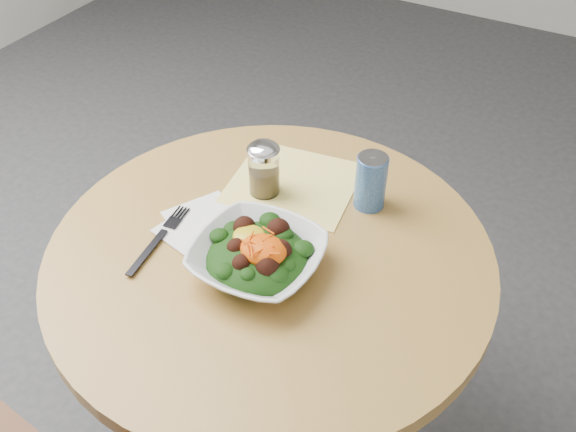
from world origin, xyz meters
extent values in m
cylinder|color=black|center=(0.00, 0.00, 0.35)|extent=(0.10, 0.10, 0.71)
cylinder|color=#C29646|center=(0.00, 0.00, 0.73)|extent=(0.90, 0.90, 0.04)
cube|color=yellow|center=(-0.06, 0.21, 0.75)|extent=(0.30, 0.28, 0.00)
cube|color=white|center=(-0.17, 0.01, 0.75)|extent=(0.19, 0.19, 0.00)
cube|color=white|center=(-0.16, -0.02, 0.75)|extent=(0.17, 0.17, 0.00)
imported|color=silver|center=(0.01, -0.06, 0.78)|extent=(0.25, 0.25, 0.06)
ellipsoid|color=black|center=(0.01, -0.06, 0.78)|extent=(0.20, 0.20, 0.07)
ellipsoid|color=gold|center=(-0.02, -0.04, 0.81)|extent=(0.06, 0.06, 0.02)
ellipsoid|color=#FC6705|center=(0.02, -0.06, 0.81)|extent=(0.09, 0.08, 0.04)
cube|color=black|center=(-0.20, -0.13, 0.76)|extent=(0.03, 0.14, 0.00)
cube|color=black|center=(-0.22, -0.02, 0.76)|extent=(0.04, 0.08, 0.00)
cylinder|color=silver|center=(-0.10, 0.15, 0.80)|extent=(0.07, 0.07, 0.10)
cylinder|color=#A7834E|center=(-0.10, 0.15, 0.78)|extent=(0.06, 0.06, 0.06)
cylinder|color=white|center=(-0.10, 0.15, 0.86)|extent=(0.07, 0.07, 0.01)
ellipsoid|color=white|center=(-0.10, 0.15, 0.87)|extent=(0.07, 0.07, 0.03)
cylinder|color=#0D3396|center=(0.12, 0.23, 0.81)|extent=(0.07, 0.07, 0.12)
cylinder|color=silver|center=(0.12, 0.23, 0.87)|extent=(0.06, 0.06, 0.00)
cube|color=silver|center=(0.11, 0.23, 0.88)|extent=(0.02, 0.02, 0.00)
camera|label=1|loc=(0.48, -0.79, 1.65)|focal=40.00mm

